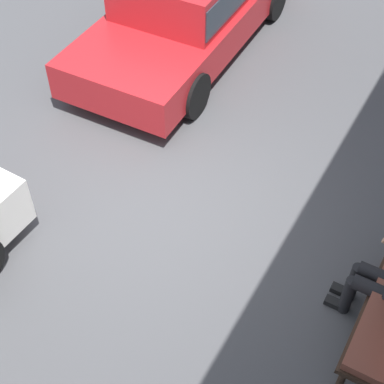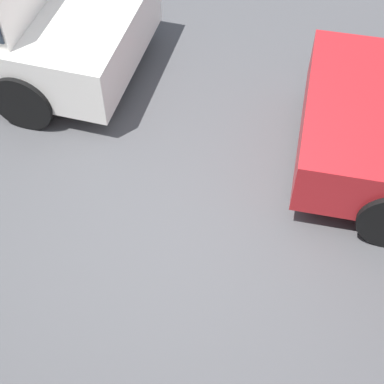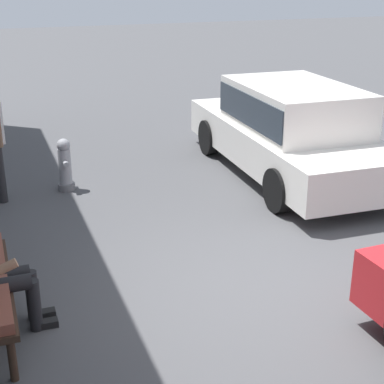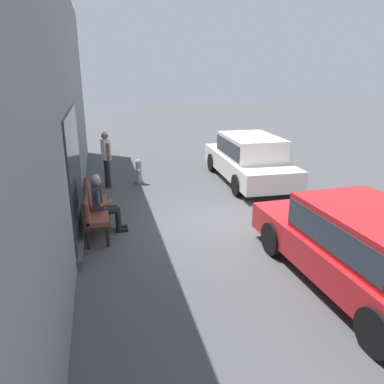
{
  "view_description": "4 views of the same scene",
  "coord_description": "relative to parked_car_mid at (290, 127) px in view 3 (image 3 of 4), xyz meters",
  "views": [
    {
      "loc": [
        3.88,
        2.6,
        5.32
      ],
      "look_at": [
        0.46,
        0.65,
        1.06
      ],
      "focal_mm": 55.0,
      "sensor_mm": 36.0,
      "label": 1
    },
    {
      "loc": [
        -0.72,
        2.6,
        4.26
      ],
      "look_at": [
        -0.15,
        0.26,
        1.2
      ],
      "focal_mm": 55.0,
      "sensor_mm": 36.0,
      "label": 2
    },
    {
      "loc": [
        -4.86,
        2.6,
        3.22
      ],
      "look_at": [
        0.65,
        0.58,
        0.96
      ],
      "focal_mm": 55.0,
      "sensor_mm": 36.0,
      "label": 3
    },
    {
      "loc": [
        -7.84,
        2.6,
        3.51
      ],
      "look_at": [
        0.15,
        0.64,
        0.8
      ],
      "focal_mm": 35.0,
      "sensor_mm": 36.0,
      "label": 4
    }
  ],
  "objects": [
    {
      "name": "ground_plane",
      "position": [
        -3.18,
        2.01,
        -0.82
      ],
      "size": [
        60.0,
        60.0,
        0.0
      ],
      "primitive_type": "plane",
      "color": "#4C4C4F"
    },
    {
      "name": "parked_car_mid",
      "position": [
        0.0,
        0.0,
        0.0
      ],
      "size": [
        4.62,
        1.97,
        1.51
      ],
      "color": "white",
      "rests_on": "ground_plane"
    },
    {
      "name": "fire_hydrant",
      "position": [
        0.58,
        3.52,
        -0.43
      ],
      "size": [
        0.38,
        0.26,
        0.81
      ],
      "color": "slate",
      "rests_on": "ground_plane"
    }
  ]
}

